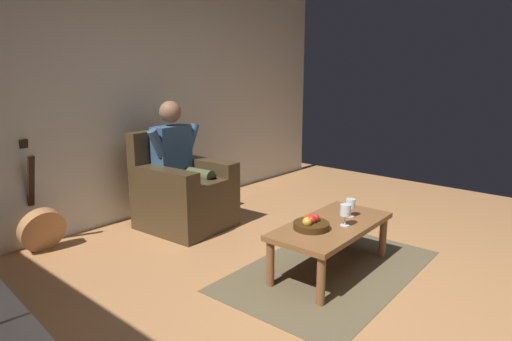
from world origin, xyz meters
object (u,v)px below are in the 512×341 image
guitar (41,226)px  fruit_bowl (311,224)px  coffee_table (331,230)px  wine_glass_near (350,205)px  armchair (183,193)px  wine_glass_far (345,211)px  person_seated (180,160)px

guitar → fruit_bowl: guitar is taller
coffee_table → fruit_bowl: fruit_bowl is taller
wine_glass_near → fruit_bowl: bearing=-9.8°
guitar → fruit_bowl: bearing=118.4°
wine_glass_near → fruit_bowl: size_ratio=0.54×
guitar → wine_glass_near: bearing=126.1°
armchair → wine_glass_near: 1.72m
armchair → wine_glass_far: size_ratio=5.74×
wine_glass_near → guitar: bearing=-53.9°
armchair → fruit_bowl: 1.61m
armchair → wine_glass_near: armchair is taller
guitar → wine_glass_near: 2.65m
armchair → fruit_bowl: size_ratio=3.59×
armchair → coffee_table: 1.66m
guitar → person_seated: bearing=160.5°
person_seated → wine_glass_far: bearing=89.6°
wine_glass_near → fruit_bowl: (0.44, -0.08, -0.06)m
wine_glass_near → wine_glass_far: wine_glass_far is taller
coffee_table → fruit_bowl: (0.20, -0.05, 0.09)m
fruit_bowl → wine_glass_far: bearing=146.0°
fruit_bowl → wine_glass_near: bearing=170.2°
guitar → fruit_bowl: size_ratio=3.64×
wine_glass_near → person_seated: bearing=-78.6°
person_seated → coffee_table: 1.72m
coffee_table → wine_glass_far: 0.20m
coffee_table → wine_glass_near: size_ratio=7.64×
armchair → wine_glass_far: 1.77m
guitar → fruit_bowl: 2.34m
wine_glass_near → wine_glass_far: bearing=19.6°
armchair → wine_glass_far: bearing=89.6°
person_seated → wine_glass_near: bearing=96.9°
coffee_table → wine_glass_far: size_ratio=6.62×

